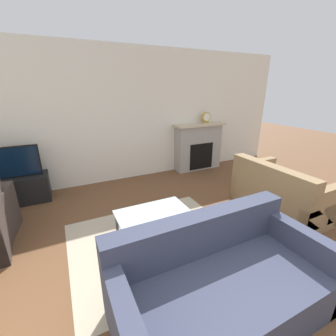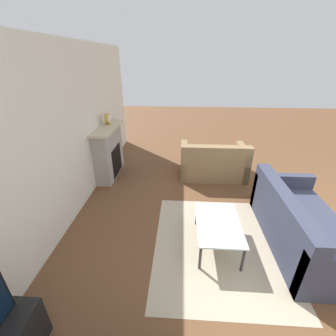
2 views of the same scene
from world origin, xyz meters
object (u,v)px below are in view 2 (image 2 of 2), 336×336
couch_loveseat (213,163)px  coffee_table (218,225)px  mantel_clock (108,119)px  couch_sectional (301,226)px

couch_loveseat → coffee_table: bearing=85.1°
mantel_clock → couch_loveseat: bearing=-92.1°
coffee_table → couch_loveseat: bearing=-4.9°
coffee_table → mantel_clock: bearing=43.5°
couch_sectional → coffee_table: (-0.13, 1.18, 0.07)m
couch_loveseat → mantel_clock: (0.09, 2.31, 0.96)m
couch_loveseat → coffee_table: 2.17m
couch_sectional → couch_loveseat: same height
mantel_clock → coffee_table: bearing=-136.5°
coffee_table → couch_sectional: bearing=-83.9°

